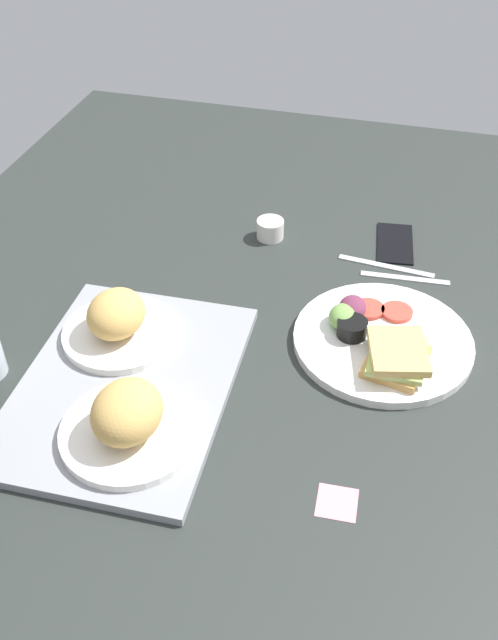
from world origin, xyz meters
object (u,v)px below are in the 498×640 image
Objects in this scene: espresso_cup at (270,229)px; bread_plate_far at (118,322)px; knife at (386,266)px; fork at (405,278)px; bread_plate_near at (128,419)px; cell_phone at (395,243)px; plate_with_salad at (380,339)px; serving_tray at (126,385)px; sticky_note at (337,502)px.

bread_plate_far is at bearing 156.29° from espresso_cup.
fork is at bearing 148.68° from knife.
bread_plate_near is at bearing 51.72° from fork.
espresso_cup is at bearing -18.06° from fork.
cell_phone is (42.90, -42.44, -4.53)cm from bread_plate_far.
knife is (-4.25, -24.57, -1.75)cm from espresso_cup.
plate_with_salad is (10.85, -43.18, -3.31)cm from bread_plate_far.
bread_plate_far is 44.65cm from plate_with_salad.
espresso_cup is at bearing -6.60° from bread_plate_near.
bread_plate_near reaches higher than bread_plate_far.
sticky_note is at bearing -109.42° from serving_tray.
espresso_cup reaches higher than sticky_note.
plate_with_salad is at bearing 99.41° from knife.
bread_plate_far is 54.23cm from knife.
espresso_cup reaches higher than knife.
serving_tray is 38.60cm from sticky_note.
fork is 5.00cm from knife.
plate_with_salad is 32.08cm from cell_phone.
plate_with_salad is 38.25cm from espresso_cup.
serving_tray is 64.63cm from cell_phone.
serving_tray is at bearing 41.75° from fork.
bread_plate_near is 3.73× the size of espresso_cup.
serving_tray reaches higher than knife.
fork is (41.34, -40.50, -0.55)cm from serving_tray.
espresso_cup reaches higher than fork.
espresso_cup is (48.59, -11.93, 1.20)cm from serving_tray.
bread_plate_near reaches higher than knife.
fork is at bearing -104.23° from espresso_cup.
fork is 3.04× the size of sticky_note.
serving_tray is 11.82cm from bread_plate_far.
serving_tray is at bearing 138.24° from cell_phone.
knife is (44.34, -36.50, -0.55)cm from serving_tray.
bread_plate_near is 59.31cm from espresso_cup.
knife is 57.17cm from sticky_note.
knife is (3.00, 4.00, 0.00)cm from fork.
plate_with_salad is 20.83cm from fork.
bread_plate_far is at bearing 61.34° from sticky_note.
sticky_note is (-61.42, -24.47, -1.94)cm from espresso_cup.
plate_with_salad is at bearing -136.82° from espresso_cup.
bread_plate_far is 60.51cm from cell_phone.
serving_tray is 2.37× the size of knife.
cell_phone is (8.40, -0.85, 0.15)cm from knife.
bread_plate_near is 1.45× the size of cell_phone.
serving_tray is 2.28× the size of bread_plate_far.
knife is 8.45cm from cell_phone.
plate_with_salad is 5.49× the size of espresso_cup.
serving_tray is 1.46× the size of plate_with_salad.
serving_tray is 8.04× the size of sticky_note.
bread_plate_far is 1.37× the size of cell_phone.
sticky_note is at bearing 81.84° from fork.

